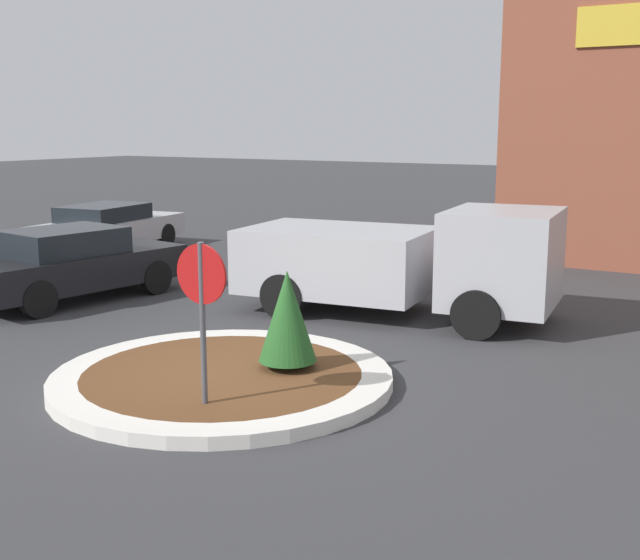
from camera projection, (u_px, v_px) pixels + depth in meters
ground_plane at (223, 384)px, 10.76m from camera, size 120.00×120.00×0.00m
traffic_island at (223, 378)px, 10.75m from camera, size 4.56×4.56×0.17m
stop_sign at (202, 297)px, 9.29m from camera, size 0.71×0.07×2.10m
island_shrub at (287, 316)px, 10.78m from camera, size 0.79×0.79×1.35m
utility_truck at (403, 260)px, 14.44m from camera, size 5.87×2.95×2.01m
parked_sedan_silver at (109, 227)px, 21.83m from camera, size 2.40×4.83×1.31m
parked_sedan_black at (72, 263)px, 15.80m from camera, size 2.37×4.54×1.44m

